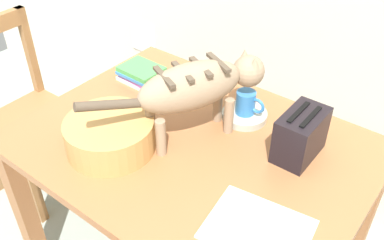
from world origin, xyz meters
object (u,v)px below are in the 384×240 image
(cat, at_px, (198,86))
(saucer_bowl, at_px, (244,115))
(dining_table, at_px, (192,160))
(coffee_mug, at_px, (247,103))
(wooden_chair_near, at_px, (27,115))
(wicker_basket, at_px, (110,134))
(book_stack, at_px, (142,74))
(toaster, at_px, (301,135))
(magazine, at_px, (258,229))

(cat, height_order, saucer_bowl, cat)
(dining_table, xyz_separation_m, coffee_mug, (0.08, 0.24, 0.16))
(cat, bearing_deg, wooden_chair_near, -147.92)
(wicker_basket, height_order, wooden_chair_near, wooden_chair_near)
(book_stack, xyz_separation_m, toaster, (0.77, -0.02, 0.05))
(wicker_basket, bearing_deg, magazine, 0.41)
(cat, relative_size, wicker_basket, 2.04)
(cat, bearing_deg, coffee_mug, 88.96)
(saucer_bowl, bearing_deg, magazine, -53.59)
(cat, bearing_deg, book_stack, -174.60)
(dining_table, bearing_deg, wicker_basket, -135.72)
(saucer_bowl, bearing_deg, book_stack, -175.31)
(saucer_bowl, xyz_separation_m, magazine, (0.32, -0.44, -0.01))
(wicker_basket, xyz_separation_m, toaster, (0.54, 0.38, 0.02))
(dining_table, xyz_separation_m, wicker_basket, (-0.21, -0.20, 0.15))
(saucer_bowl, distance_m, book_stack, 0.51)
(dining_table, bearing_deg, book_stack, 155.39)
(cat, height_order, book_stack, cat)
(wooden_chair_near, bearing_deg, wicker_basket, 80.29)
(magazine, relative_size, wicker_basket, 0.93)
(book_stack, bearing_deg, cat, -19.30)
(saucer_bowl, xyz_separation_m, wooden_chair_near, (-1.08, -0.32, -0.30))
(wicker_basket, relative_size, wooden_chair_near, 0.34)
(dining_table, xyz_separation_m, cat, (-0.01, 0.05, 0.30))
(saucer_bowl, distance_m, magazine, 0.55)
(coffee_mug, relative_size, book_stack, 0.61)
(cat, relative_size, wooden_chair_near, 0.69)
(wicker_basket, bearing_deg, saucer_bowl, 57.72)
(book_stack, bearing_deg, wicker_basket, -60.46)
(wicker_basket, bearing_deg, wooden_chair_near, 171.08)
(wooden_chair_near, bearing_deg, book_stack, 114.94)
(book_stack, xyz_separation_m, wooden_chair_near, (-0.57, -0.28, -0.32))
(coffee_mug, bearing_deg, saucer_bowl, 180.00)
(magazine, height_order, toaster, toaster)
(coffee_mug, height_order, magazine, coffee_mug)
(dining_table, relative_size, toaster, 6.28)
(coffee_mug, distance_m, toaster, 0.27)
(dining_table, relative_size, magazine, 4.25)
(magazine, distance_m, wicker_basket, 0.61)
(book_stack, bearing_deg, toaster, -1.77)
(saucer_bowl, distance_m, wicker_basket, 0.53)
(saucer_bowl, xyz_separation_m, toaster, (0.26, -0.07, 0.07))
(book_stack, height_order, wicker_basket, wicker_basket)
(dining_table, xyz_separation_m, toaster, (0.33, 0.18, 0.17))
(magazine, bearing_deg, wooden_chair_near, 166.98)
(wooden_chair_near, bearing_deg, dining_table, 93.56)
(coffee_mug, xyz_separation_m, wooden_chair_near, (-1.09, -0.32, -0.36))
(cat, xyz_separation_m, magazine, (0.41, -0.25, -0.21))
(toaster, distance_m, wooden_chair_near, 1.42)
(cat, bearing_deg, toaster, 44.25)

